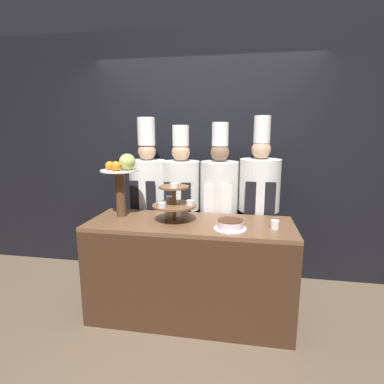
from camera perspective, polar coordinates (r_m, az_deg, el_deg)
ground_plane at (r=2.78m, az=-1.67°, el=-25.97°), size 14.00×14.00×0.00m
wall_back at (r=3.49m, az=2.40°, el=6.65°), size 10.00×0.06×2.80m
buffet_counter at (r=2.82m, az=-0.36°, el=-14.56°), size 1.80×0.66×0.91m
tiered_stand at (r=2.64m, az=-3.41°, el=-1.85°), size 0.39×0.39×0.36m
fruit_pedestal at (r=2.81m, az=-13.21°, el=3.19°), size 0.35×0.35×0.59m
cake_round at (r=2.48m, az=7.28°, el=-6.19°), size 0.27×0.27×0.08m
cup_white at (r=2.55m, az=15.48°, el=-6.01°), size 0.07×0.07×0.07m
chef_left at (r=3.30m, az=-8.33°, el=-1.06°), size 0.39×0.39×1.84m
chef_center_left at (r=3.22m, az=-2.08°, el=-1.76°), size 0.39×0.39×1.76m
chef_center_right at (r=3.16m, az=5.15°, el=-1.99°), size 0.39×0.39×1.78m
chef_right at (r=3.15m, az=12.61°, el=-1.91°), size 0.41×0.41×1.84m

